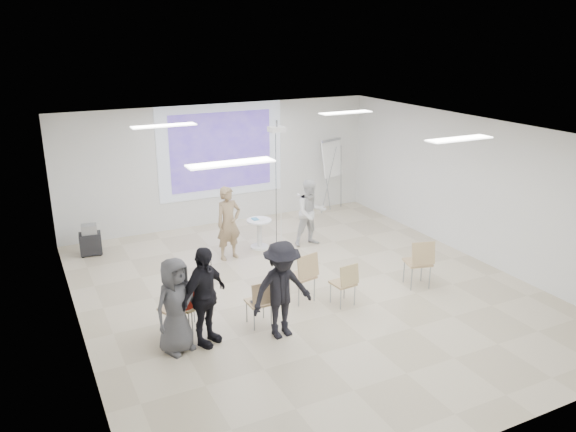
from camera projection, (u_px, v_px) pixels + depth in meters
name	position (u px, v px, depth m)	size (l,w,h in m)	color
floor	(307.00, 293.00, 10.58)	(8.00, 9.00, 0.10)	beige
ceiling	(309.00, 129.00, 9.61)	(8.00, 9.00, 0.10)	white
wall_back	(221.00, 164.00, 13.96)	(8.00, 0.10, 3.00)	silver
wall_left	(70.00, 253.00, 8.38)	(0.10, 9.00, 3.00)	silver
wall_right	(477.00, 189.00, 11.81)	(0.10, 9.00, 3.00)	silver
projection_halo	(221.00, 151.00, 13.80)	(3.20, 0.01, 2.30)	silver
projection_image	(222.00, 151.00, 13.78)	(2.60, 0.01, 1.90)	#4930A4
pedestal_table	(259.00, 232.00, 12.54)	(0.57, 0.57, 0.69)	white
player_left	(228.00, 218.00, 11.81)	(0.66, 0.44, 1.80)	#9E8261
player_right	(311.00, 209.00, 12.59)	(0.81, 0.65, 1.69)	white
controller_left	(232.00, 201.00, 12.01)	(0.04, 0.13, 0.04)	silver
controller_right	(299.00, 195.00, 12.64)	(0.04, 0.12, 0.04)	white
chair_far_left	(179.00, 306.00, 8.82)	(0.58, 0.59, 0.92)	tan
chair_left_mid	(193.00, 301.00, 8.98)	(0.55, 0.57, 0.92)	#CEB777
chair_left_inner	(260.00, 300.00, 9.16)	(0.39, 0.42, 0.82)	tan
chair_center	(303.00, 273.00, 9.97)	(0.52, 0.55, 0.95)	tan
chair_right_inner	(345.00, 281.00, 9.86)	(0.41, 0.44, 0.81)	tan
chair_right_far	(420.00, 260.00, 10.53)	(0.56, 0.59, 0.96)	tan
red_jacket	(194.00, 295.00, 8.79)	(0.39, 0.09, 0.38)	#AC2115
laptop	(258.00, 300.00, 9.25)	(0.30, 0.22, 0.02)	black
audience_left	(204.00, 290.00, 8.51)	(1.07, 0.64, 1.84)	black
audience_mid	(282.00, 284.00, 8.74)	(1.18, 0.64, 1.82)	black
audience_outer	(176.00, 300.00, 8.35)	(0.82, 0.54, 1.69)	#505055
flipchart_easel	(332.00, 159.00, 14.86)	(0.81, 0.64, 1.96)	#919499
av_cart	(90.00, 241.00, 12.20)	(0.49, 0.41, 0.68)	black
ceiling_projector	(277.00, 136.00, 11.03)	(0.30, 0.25, 3.00)	white
fluor_panel_nw	(164.00, 126.00, 10.49)	(1.20, 0.30, 0.02)	white
fluor_panel_ne	(346.00, 113.00, 12.18)	(1.20, 0.30, 0.02)	white
fluor_panel_sw	(231.00, 163.00, 7.51)	(1.20, 0.30, 0.02)	white
fluor_panel_se	(459.00, 139.00, 9.20)	(1.20, 0.30, 0.02)	white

